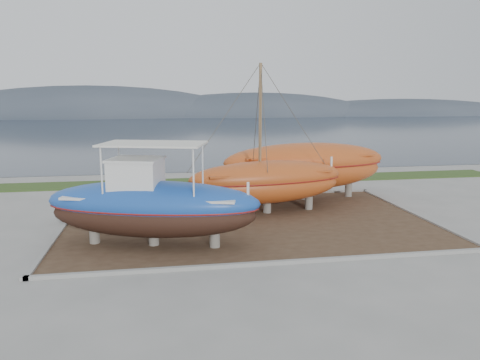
{
  "coord_description": "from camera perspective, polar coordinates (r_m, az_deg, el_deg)",
  "views": [
    {
      "loc": [
        -4.3,
        -18.68,
        6.44
      ],
      "look_at": [
        -0.42,
        4.0,
        2.22
      ],
      "focal_mm": 35.0,
      "sensor_mm": 36.0,
      "label": 1
    }
  ],
  "objects": [
    {
      "name": "dirt_patch",
      "position": [
        23.96,
        1.0,
        -5.12
      ],
      "size": [
        18.0,
        12.0,
        0.06
      ],
      "primitive_type": "cube",
      "color": "#422D1E",
      "rests_on": "ground"
    },
    {
      "name": "orange_sailboat",
      "position": [
        25.03,
        3.41,
        4.91
      ],
      "size": [
        9.01,
        3.83,
        7.98
      ],
      "primitive_type": null,
      "rotation": [
        0.0,
        0.0,
        0.15
      ],
      "color": "#AB481A",
      "rests_on": "dirt_patch"
    },
    {
      "name": "curb_frame",
      "position": [
        23.95,
        1.0,
        -5.01
      ],
      "size": [
        18.6,
        12.6,
        0.15
      ],
      "primitive_type": null,
      "color": "gray",
      "rests_on": "ground"
    },
    {
      "name": "white_dinghy",
      "position": [
        25.17,
        -17.92,
        -3.5
      ],
      "size": [
        3.85,
        1.97,
        1.1
      ],
      "primitive_type": null,
      "rotation": [
        0.0,
        0.0,
        -0.17
      ],
      "color": "silver",
      "rests_on": "dirt_patch"
    },
    {
      "name": "mountain_ridge",
      "position": [
        143.89,
        -8.05,
        7.75
      ],
      "size": [
        200.0,
        36.0,
        20.0
      ],
      "primitive_type": null,
      "color": "#333D49",
      "rests_on": "ground"
    },
    {
      "name": "grass_strip",
      "position": [
        35.04,
        -2.49,
        -0.13
      ],
      "size": [
        44.0,
        3.0,
        0.08
      ],
      "primitive_type": "cube",
      "color": "#284219",
      "rests_on": "ground"
    },
    {
      "name": "sea",
      "position": [
        89.02,
        -6.94,
        6.19
      ],
      "size": [
        260.0,
        100.0,
        0.04
      ],
      "primitive_type": null,
      "color": "#1A2535",
      "rests_on": "ground"
    },
    {
      "name": "ground",
      "position": [
        20.22,
        3.13,
        -8.18
      ],
      "size": [
        140.0,
        140.0,
        0.0
      ],
      "primitive_type": "plane",
      "color": "gray",
      "rests_on": "ground"
    },
    {
      "name": "orange_bare_hull",
      "position": [
        28.88,
        7.96,
        0.97
      ],
      "size": [
        10.6,
        4.12,
        3.39
      ],
      "primitive_type": null,
      "rotation": [
        0.0,
        0.0,
        0.1
      ],
      "color": "#AB481A",
      "rests_on": "dirt_patch"
    },
    {
      "name": "blue_caique",
      "position": [
        20.08,
        -10.63,
        -1.78
      ],
      "size": [
        9.61,
        5.23,
        4.41
      ],
      "primitive_type": null,
      "rotation": [
        0.0,
        0.0,
        -0.27
      ],
      "color": "#1B4CAC",
      "rests_on": "dirt_patch"
    }
  ]
}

